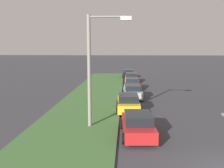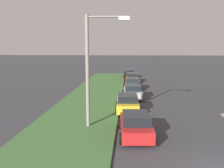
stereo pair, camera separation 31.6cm
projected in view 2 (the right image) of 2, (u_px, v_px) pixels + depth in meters
name	position (u px, v px, depth m)	size (l,w,h in m)	color
grass_median	(83.00, 112.00, 21.08)	(60.00, 6.00, 0.12)	#3D6633
parked_car_red	(136.00, 125.00, 15.46)	(4.39, 2.20, 1.47)	red
parked_car_yellow	(127.00, 103.00, 21.47)	(4.35, 2.12, 1.47)	gold
parked_car_silver	(133.00, 92.00, 26.80)	(4.39, 2.19, 1.47)	#B2B5BA
parked_car_white	(133.00, 84.00, 32.44)	(4.38, 2.17, 1.47)	silver
parked_car_orange	(132.00, 78.00, 38.96)	(4.32, 2.06, 1.47)	orange
parked_car_black	(130.00, 74.00, 44.73)	(4.35, 2.12, 1.47)	black
streetlight	(93.00, 63.00, 16.61)	(0.37, 2.87, 7.50)	gray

